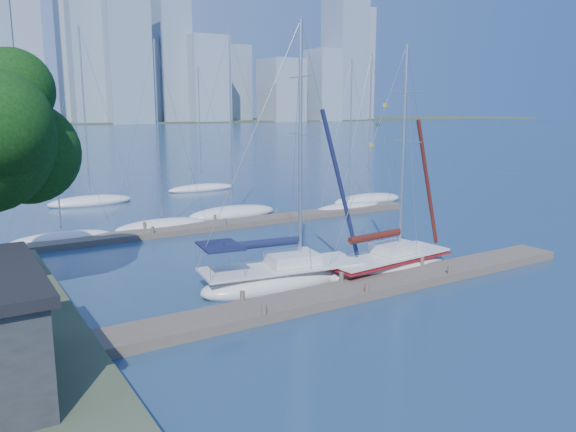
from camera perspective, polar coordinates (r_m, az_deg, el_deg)
ground at (r=25.06m, az=6.66°, el=-7.97°), size 700.00×700.00×0.00m
near_dock at (r=24.99m, az=6.67°, el=-7.54°), size 26.00×2.00×0.40m
far_dock at (r=39.20m, az=-5.59°, el=-0.77°), size 30.00×1.80×0.36m
sailboat_navy at (r=25.92m, az=-0.68°, el=-4.98°), size 8.35×3.74×12.39m
sailboat_maroon at (r=28.51m, az=10.08°, el=-3.75°), size 7.74×3.14×11.60m
bg_boat_0 at (r=37.05m, az=-21.99°, el=-2.15°), size 6.37×2.88×10.18m
bg_boat_1 at (r=38.93m, az=-12.68°, el=-0.95°), size 6.55×2.73×12.74m
bg_boat_2 at (r=42.67m, az=-5.65°, el=0.34°), size 7.43×4.92×13.97m
bg_boat_4 at (r=45.18m, az=6.20°, el=0.84°), size 6.79×3.25×12.01m
bg_boat_5 at (r=49.21m, az=8.10°, el=1.67°), size 7.34×3.79×12.87m
bg_boat_6 at (r=50.69m, az=-19.45°, el=1.45°), size 7.08×2.79×14.99m
bg_boat_7 at (r=56.71m, az=-8.78°, el=2.83°), size 7.10×2.81×12.34m
skyline at (r=312.54m, az=-26.06°, el=14.91°), size 501.85×51.31×99.27m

